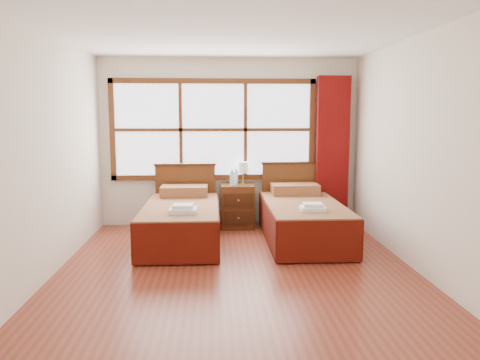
{
  "coord_description": "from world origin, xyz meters",
  "views": [
    {
      "loc": [
        -0.24,
        -5.07,
        1.73
      ],
      "look_at": [
        0.08,
        0.7,
        0.92
      ],
      "focal_mm": 35.0,
      "sensor_mm": 36.0,
      "label": 1
    }
  ],
  "objects": [
    {
      "name": "bottle_far",
      "position": [
        0.09,
        1.99,
        0.78
      ],
      "size": [
        0.06,
        0.06,
        0.24
      ],
      "color": "silver",
      "rests_on": "nightstand"
    },
    {
      "name": "bottle_near",
      "position": [
        0.03,
        1.9,
        0.78
      ],
      "size": [
        0.06,
        0.06,
        0.24
      ],
      "color": "silver",
      "rests_on": "nightstand"
    },
    {
      "name": "curtain",
      "position": [
        1.6,
        2.11,
        1.17
      ],
      "size": [
        0.5,
        0.16,
        2.3
      ],
      "primitive_type": "cube",
      "color": "maroon",
      "rests_on": "wall_back"
    },
    {
      "name": "wall_left",
      "position": [
        -2.0,
        0.0,
        1.3
      ],
      "size": [
        0.0,
        4.5,
        4.5
      ],
      "primitive_type": "plane",
      "rotation": [
        1.57,
        0.0,
        1.57
      ],
      "color": "silver",
      "rests_on": "floor"
    },
    {
      "name": "towels_left",
      "position": [
        -0.63,
        0.65,
        0.57
      ],
      "size": [
        0.35,
        0.31,
        0.1
      ],
      "rotation": [
        0.0,
        0.0,
        -0.03
      ],
      "color": "white",
      "rests_on": "bed_left"
    },
    {
      "name": "lamp",
      "position": [
        0.21,
        2.12,
        0.91
      ],
      "size": [
        0.17,
        0.17,
        0.34
      ],
      "color": "gold",
      "rests_on": "nightstand"
    },
    {
      "name": "wall_right",
      "position": [
        2.0,
        0.0,
        1.3
      ],
      "size": [
        0.0,
        4.5,
        4.5
      ],
      "primitive_type": "plane",
      "rotation": [
        1.57,
        0.0,
        -1.57
      ],
      "color": "silver",
      "rests_on": "floor"
    },
    {
      "name": "bed_left",
      "position": [
        -0.69,
        1.2,
        0.3
      ],
      "size": [
        1.02,
        2.04,
        0.99
      ],
      "color": "#351B0B",
      "rests_on": "floor"
    },
    {
      "name": "window",
      "position": [
        -0.25,
        2.21,
        1.5
      ],
      "size": [
        3.16,
        0.06,
        1.56
      ],
      "color": "white",
      "rests_on": "wall_back"
    },
    {
      "name": "ceiling",
      "position": [
        0.0,
        0.0,
        2.6
      ],
      "size": [
        4.5,
        4.5,
        0.0
      ],
      "primitive_type": "plane",
      "rotation": [
        3.14,
        0.0,
        0.0
      ],
      "color": "white",
      "rests_on": "wall_back"
    },
    {
      "name": "floor",
      "position": [
        0.0,
        0.0,
        0.0
      ],
      "size": [
        4.5,
        4.5,
        0.0
      ],
      "primitive_type": "plane",
      "color": "brown",
      "rests_on": "ground"
    },
    {
      "name": "bed_right",
      "position": [
        0.98,
        1.2,
        0.31
      ],
      "size": [
        1.03,
        2.05,
        1.0
      ],
      "color": "#351B0B",
      "rests_on": "floor"
    },
    {
      "name": "nightstand",
      "position": [
        0.11,
        1.99,
        0.34
      ],
      "size": [
        0.5,
        0.49,
        0.67
      ],
      "color": "#552C12",
      "rests_on": "floor"
    },
    {
      "name": "towels_right",
      "position": [
        1.0,
        0.64,
        0.58
      ],
      "size": [
        0.33,
        0.3,
        0.09
      ],
      "rotation": [
        0.0,
        0.0,
        -0.09
      ],
      "color": "white",
      "rests_on": "bed_right"
    },
    {
      "name": "wall_back",
      "position": [
        0.0,
        2.25,
        1.3
      ],
      "size": [
        4.0,
        0.0,
        4.0
      ],
      "primitive_type": "plane",
      "rotation": [
        1.57,
        0.0,
        0.0
      ],
      "color": "silver",
      "rests_on": "floor"
    }
  ]
}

